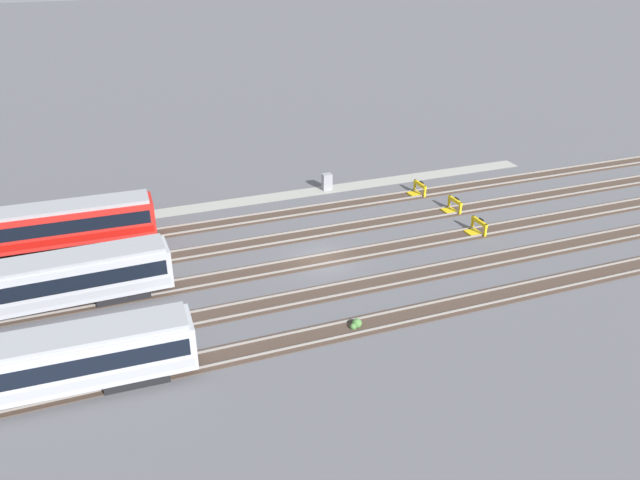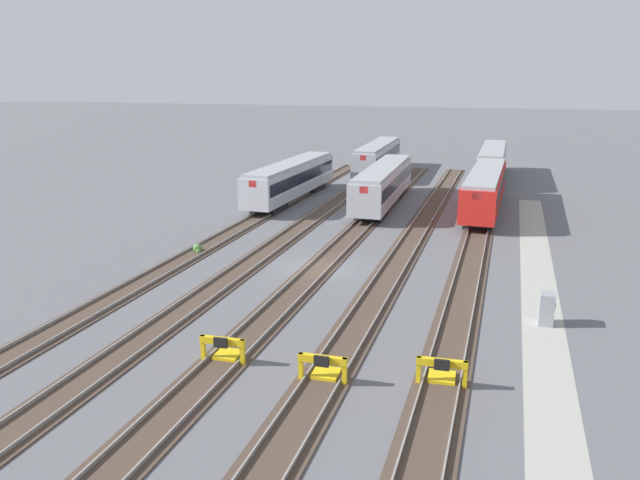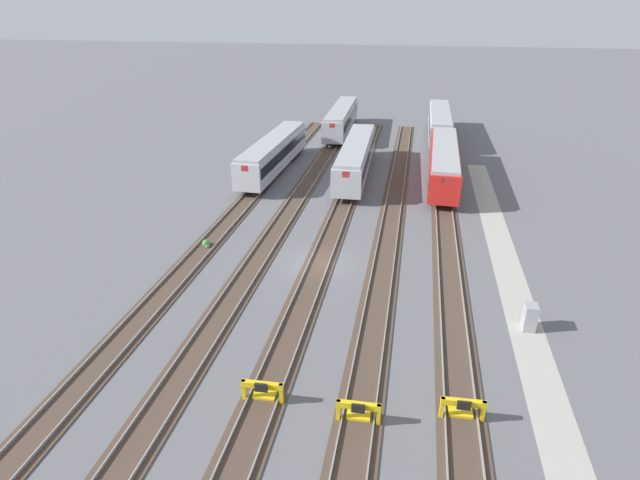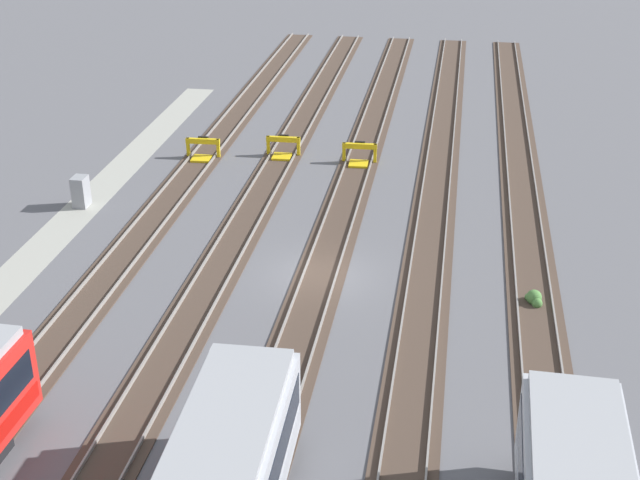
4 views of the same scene
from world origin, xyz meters
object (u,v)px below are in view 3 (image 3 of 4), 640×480
subway_car_front_row_left_inner (274,153)px  bumper_stop_middle_track (264,389)px  subway_car_front_row_rightmost (356,158)px  bumper_stop_near_inner_track (359,410)px  bumper_stop_nearest_track (462,407)px  subway_car_front_row_leftmost (444,162)px  electrical_cabinet (530,317)px  subway_car_front_row_centre (341,119)px  subway_car_front_row_right_inner (440,123)px  weed_clump (206,244)px

subway_car_front_row_left_inner → bumper_stop_middle_track: (-34.18, -9.08, -1.53)m
subway_car_front_row_rightmost → bumper_stop_near_inner_track: (-34.63, -4.57, -1.53)m
bumper_stop_nearest_track → bumper_stop_middle_track: 9.16m
subway_car_front_row_leftmost → electrical_cabinet: bearing=-170.8°
subway_car_front_row_rightmost → bumper_stop_near_inner_track: size_ratio=9.00×
bumper_stop_nearest_track → bumper_stop_middle_track: (-0.62, 9.13, 0.00)m
subway_car_front_row_centre → bumper_stop_near_inner_track: 54.40m
subway_car_front_row_centre → bumper_stop_middle_track: size_ratio=9.00×
subway_car_front_row_right_inner → subway_car_front_row_rightmost: (-18.73, 9.17, 0.00)m
subway_car_front_row_leftmost → bumper_stop_nearest_track: size_ratio=8.99×
subway_car_front_row_rightmost → subway_car_front_row_right_inner: bearing=-26.1°
subway_car_front_row_centre → electrical_cabinet: 48.33m
subway_car_front_row_leftmost → bumper_stop_near_inner_track: subway_car_front_row_leftmost is taller
subway_car_front_row_rightmost → weed_clump: size_ratio=19.63×
bumper_stop_near_inner_track → weed_clump: bearing=41.8°
subway_car_front_row_rightmost → bumper_stop_middle_track: subway_car_front_row_rightmost is taller
subway_car_front_row_leftmost → bumper_stop_middle_track: size_ratio=9.00×
subway_car_front_row_centre → subway_car_front_row_right_inner: bearing=-91.1°
subway_car_front_row_left_inner → subway_car_front_row_centre: size_ratio=1.00×
subway_car_front_row_leftmost → bumper_stop_middle_track: subway_car_front_row_leftmost is taller
subway_car_front_row_right_inner → electrical_cabinet: 44.84m
weed_clump → subway_car_front_row_left_inner: bearing=-0.0°
bumper_stop_nearest_track → weed_clump: size_ratio=2.18×
subway_car_front_row_leftmost → subway_car_front_row_centre: same height
weed_clump → subway_car_front_row_centre: bearing=-6.8°
subway_car_front_row_rightmost → electrical_cabinet: bearing=-152.7°
subway_car_front_row_right_inner → bumper_stop_near_inner_track: subway_car_front_row_right_inner is taller
electrical_cabinet → weed_clump: size_ratio=1.74×
subway_car_front_row_rightmost → bumper_stop_nearest_track: 34.81m
subway_car_front_row_rightmost → weed_clump: subway_car_front_row_rightmost is taller
subway_car_front_row_rightmost → weed_clump: (-19.34, 9.09, -1.80)m
subway_car_front_row_leftmost → electrical_cabinet: (-25.90, -4.19, -1.24)m
subway_car_front_row_centre → subway_car_front_row_rightmost: same height
bumper_stop_middle_track → electrical_cabinet: bearing=-58.2°
subway_car_front_row_right_inner → electrical_cabinet: size_ratio=11.25×
subway_car_front_row_leftmost → bumper_stop_middle_track: bearing=165.0°
subway_car_front_row_leftmost → subway_car_front_row_right_inner: (18.73, 0.00, 0.00)m
subway_car_front_row_left_inner → subway_car_front_row_centre: bearing=-13.5°
subway_car_front_row_leftmost → weed_clump: subway_car_front_row_leftmost is taller
bumper_stop_near_inner_track → electrical_cabinet: (8.73, -8.79, 0.29)m
subway_car_front_row_centre → subway_car_front_row_rightmost: (-18.99, -4.50, 0.00)m
subway_car_front_row_centre → bumper_stop_middle_track: bearing=-175.2°
subway_car_front_row_leftmost → subway_car_front_row_right_inner: size_ratio=1.00×
weed_clump → bumper_stop_nearest_track: bearing=-128.0°
subway_car_front_row_left_inner → electrical_cabinet: subway_car_front_row_left_inner is taller
subway_car_front_row_centre → electrical_cabinet: (-44.89, -17.86, -1.24)m
subway_car_front_row_rightmost → bumper_stop_middle_track: 34.22m
bumper_stop_nearest_track → bumper_stop_middle_track: same height
subway_car_front_row_left_inner → bumper_stop_nearest_track: (-33.56, -18.21, -1.53)m
bumper_stop_middle_track → weed_clump: (14.84, 9.09, -0.27)m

